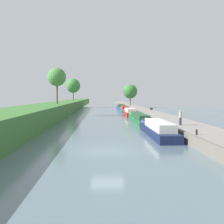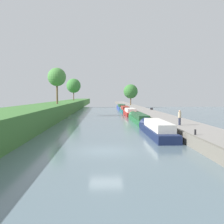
% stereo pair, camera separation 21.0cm
% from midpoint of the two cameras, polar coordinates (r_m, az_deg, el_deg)
% --- Properties ---
extents(ground_plane, '(160.00, 160.00, 0.00)m').
position_cam_midpoint_polar(ground_plane, '(20.75, -1.02, -8.22)').
color(ground_plane, slate).
extents(stone_quay, '(0.25, 260.00, 1.01)m').
position_cam_midpoint_polar(stone_quay, '(21.93, 17.70, -6.40)').
color(stone_quay, '#6B665B').
rests_on(stone_quay, ground_plane).
extents(narrowboat_navy, '(2.05, 12.50, 2.16)m').
position_cam_midpoint_polar(narrowboat_navy, '(29.43, 9.42, -3.51)').
color(narrowboat_navy, '#141E42').
rests_on(narrowboat_navy, ground_plane).
extents(narrowboat_green, '(1.86, 15.42, 1.92)m').
position_cam_midpoint_polar(narrowboat_green, '(43.48, 5.75, -1.30)').
color(narrowboat_green, '#1E6033').
rests_on(narrowboat_green, ground_plane).
extents(narrowboat_red, '(2.14, 10.73, 2.17)m').
position_cam_midpoint_polar(narrowboat_red, '(57.82, 3.86, -0.08)').
color(narrowboat_red, maroon).
rests_on(narrowboat_red, ground_plane).
extents(narrowboat_teal, '(1.95, 12.25, 2.11)m').
position_cam_midpoint_polar(narrowboat_teal, '(70.07, 2.75, 0.54)').
color(narrowboat_teal, '#195B60').
rests_on(narrowboat_teal, ground_plane).
extents(narrowboat_blue, '(2.10, 15.77, 2.12)m').
position_cam_midpoint_polar(narrowboat_blue, '(85.04, 1.98, 1.07)').
color(narrowboat_blue, '#283D93').
rests_on(narrowboat_blue, ground_plane).
extents(tree_rightbank_midnear, '(4.92, 4.92, 7.16)m').
position_cam_midpoint_polar(tree_rightbank_midnear, '(93.99, 4.03, 4.35)').
color(tree_rightbank_midnear, brown).
rests_on(tree_rightbank_midnear, right_towpath).
extents(tree_leftbank_downstream, '(3.67, 3.67, 7.23)m').
position_cam_midpoint_polar(tree_leftbank_downstream, '(55.51, -11.46, 7.23)').
color(tree_leftbank_downstream, brown).
rests_on(tree_leftbank_downstream, left_grassy_bank).
extents(tree_leftbank_upstream, '(4.91, 4.91, 7.52)m').
position_cam_midpoint_polar(tree_leftbank_upstream, '(94.20, -8.06, 5.51)').
color(tree_leftbank_upstream, brown).
rests_on(tree_leftbank_upstream, left_grassy_bank).
extents(person_walking, '(0.34, 0.34, 1.66)m').
position_cam_midpoint_polar(person_walking, '(30.55, 14.28, -1.08)').
color(person_walking, '#282D42').
rests_on(person_walking, right_towpath).
extents(mooring_bollard_near, '(0.16, 0.16, 0.45)m').
position_cam_midpoint_polar(mooring_bollard_near, '(23.42, 17.42, -4.08)').
color(mooring_bollard_near, black).
rests_on(mooring_bollard_near, right_towpath).
extents(mooring_bollard_far, '(0.16, 0.16, 0.45)m').
position_cam_midpoint_polar(mooring_bollard_far, '(92.42, 2.76, 1.61)').
color(mooring_bollard_far, black).
rests_on(mooring_bollard_far, right_towpath).
extents(park_bench, '(0.44, 1.50, 0.47)m').
position_cam_midpoint_polar(park_bench, '(62.36, 8.45, 0.79)').
color(park_bench, '#333338').
rests_on(park_bench, right_towpath).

